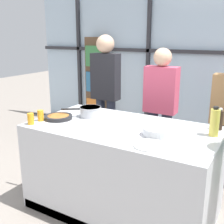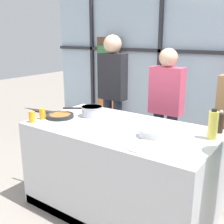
# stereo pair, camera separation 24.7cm
# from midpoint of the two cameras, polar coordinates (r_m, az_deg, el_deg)

# --- Properties ---
(ground_plane) EXTENTS (18.00, 18.00, 0.00)m
(ground_plane) POSITION_cam_midpoint_polar(r_m,az_deg,el_deg) (3.21, -0.37, -18.92)
(ground_plane) COLOR gray
(back_window_wall) EXTENTS (6.40, 0.10, 2.80)m
(back_window_wall) POSITION_cam_midpoint_polar(r_m,az_deg,el_deg) (4.91, 14.48, 10.20)
(back_window_wall) COLOR silver
(back_window_wall) RESTS_ON ground_plane
(bookshelf) EXTENTS (0.43, 0.19, 1.77)m
(bookshelf) POSITION_cam_midpoint_polar(r_m,az_deg,el_deg) (5.58, -4.44, 5.86)
(bookshelf) COLOR brown
(bookshelf) RESTS_ON ground_plane
(demo_island) EXTENTS (1.87, 1.02, 0.93)m
(demo_island) POSITION_cam_midpoint_polar(r_m,az_deg,el_deg) (2.97, -0.42, -11.51)
(demo_island) COLOR silver
(demo_island) RESTS_ON ground_plane
(spectator_far_left) EXTENTS (0.40, 0.25, 1.81)m
(spectator_far_left) POSITION_cam_midpoint_polar(r_m,az_deg,el_deg) (4.06, -3.07, 4.77)
(spectator_far_left) COLOR #232838
(spectator_far_left) RESTS_ON ground_plane
(spectator_center_left) EXTENTS (0.42, 0.23, 1.66)m
(spectator_center_left) POSITION_cam_midpoint_polar(r_m,az_deg,el_deg) (3.69, 7.95, 1.71)
(spectator_center_left) COLOR #232838
(spectator_center_left) RESTS_ON ground_plane
(frying_pan) EXTENTS (0.54, 0.30, 0.04)m
(frying_pan) POSITION_cam_midpoint_polar(r_m,az_deg,el_deg) (3.12, -13.20, -1.01)
(frying_pan) COLOR #232326
(frying_pan) RESTS_ON demo_island
(saucepan) EXTENTS (0.39, 0.31, 0.11)m
(saucepan) POSITION_cam_midpoint_polar(r_m,az_deg,el_deg) (3.13, -6.72, 0.09)
(saucepan) COLOR silver
(saucepan) RESTS_ON demo_island
(white_plate) EXTENTS (0.28, 0.28, 0.01)m
(white_plate) POSITION_cam_midpoint_polar(r_m,az_deg,el_deg) (2.32, 4.69, -6.83)
(white_plate) COLOR white
(white_plate) RESTS_ON demo_island
(mixing_bowl) EXTENTS (0.26, 0.26, 0.07)m
(mixing_bowl) POSITION_cam_midpoint_polar(r_m,az_deg,el_deg) (2.55, 6.37, -3.96)
(mixing_bowl) COLOR silver
(mixing_bowl) RESTS_ON demo_island
(oil_bottle) EXTENTS (0.08, 0.08, 0.27)m
(oil_bottle) POSITION_cam_midpoint_polar(r_m,az_deg,el_deg) (2.62, 17.64, -2.04)
(oil_bottle) COLOR #E0CC4C
(oil_bottle) RESTS_ON demo_island
(pepper_grinder) EXTENTS (0.06, 0.06, 0.22)m
(pepper_grinder) POSITION_cam_midpoint_polar(r_m,az_deg,el_deg) (2.82, 18.74, -1.55)
(pepper_grinder) COLOR #332319
(pepper_grinder) RESTS_ON demo_island
(juice_glass_near) EXTENTS (0.07, 0.07, 0.12)m
(juice_glass_near) POSITION_cam_midpoint_polar(r_m,az_deg,el_deg) (3.00, -18.48, -1.35)
(juice_glass_near) COLOR orange
(juice_glass_near) RESTS_ON demo_island
(juice_glass_far) EXTENTS (0.07, 0.07, 0.12)m
(juice_glass_far) POSITION_cam_midpoint_polar(r_m,az_deg,el_deg) (3.08, -16.55, -0.72)
(juice_glass_far) COLOR orange
(juice_glass_far) RESTS_ON demo_island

